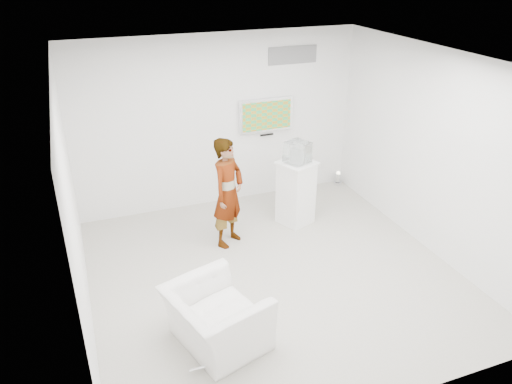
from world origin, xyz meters
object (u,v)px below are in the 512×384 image
tv (266,115)px  person (228,193)px  pedestal (296,193)px  floor_uplight (338,178)px  armchair (216,318)px

tv → person: size_ratio=0.58×
person → pedestal: person is taller
tv → person: (-1.17, -1.40, -0.68)m
person → floor_uplight: (2.67, 1.30, -0.73)m
armchair → pedestal: size_ratio=1.00×
person → armchair: size_ratio=1.58×
pedestal → floor_uplight: size_ratio=4.14×
pedestal → floor_uplight: pedestal is taller
tv → floor_uplight: (1.50, -0.10, -1.42)m
tv → armchair: bearing=-119.8°
tv → floor_uplight: bearing=-3.9°
armchair → floor_uplight: size_ratio=4.14×
tv → pedestal: tv is taller
pedestal → armchair: bearing=-131.8°
tv → pedestal: (0.08, -1.17, -1.00)m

